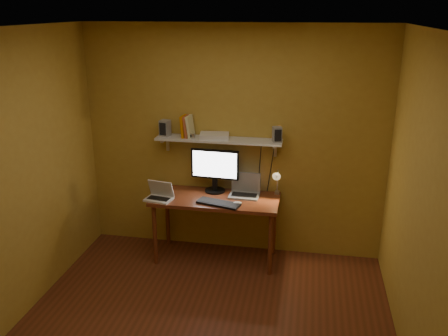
% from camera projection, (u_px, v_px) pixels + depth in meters
% --- Properties ---
extents(room, '(3.44, 3.24, 2.64)m').
position_uv_depth(room, '(201.00, 195.00, 3.84)').
color(room, '#612A19').
rests_on(room, ground).
extents(desk, '(1.40, 0.60, 0.75)m').
position_uv_depth(desk, '(216.00, 205.00, 5.26)').
color(desk, maroon).
rests_on(desk, ground).
extents(wall_shelf, '(1.40, 0.25, 0.21)m').
position_uv_depth(wall_shelf, '(219.00, 140.00, 5.22)').
color(wall_shelf, silver).
rests_on(wall_shelf, room).
extents(monitor, '(0.55, 0.24, 0.49)m').
position_uv_depth(monitor, '(215.00, 168.00, 5.33)').
color(monitor, black).
rests_on(monitor, desk).
extents(laptop, '(0.34, 0.25, 0.25)m').
position_uv_depth(laptop, '(245.00, 189.00, 5.29)').
color(laptop, gray).
rests_on(laptop, desk).
extents(netbook, '(0.32, 0.25, 0.21)m').
position_uv_depth(netbook, '(160.00, 194.00, 5.17)').
color(netbook, silver).
rests_on(netbook, desk).
extents(keyboard, '(0.49, 0.27, 0.02)m').
position_uv_depth(keyboard, '(219.00, 203.00, 5.05)').
color(keyboard, black).
rests_on(keyboard, desk).
extents(mouse, '(0.11, 0.08, 0.04)m').
position_uv_depth(mouse, '(237.00, 203.00, 5.04)').
color(mouse, silver).
rests_on(mouse, desk).
extents(desk_lamp, '(0.09, 0.23, 0.38)m').
position_uv_depth(desk_lamp, '(277.00, 180.00, 5.17)').
color(desk_lamp, silver).
rests_on(desk_lamp, desk).
extents(speaker_left, '(0.12, 0.12, 0.18)m').
position_uv_depth(speaker_left, '(165.00, 128.00, 5.29)').
color(speaker_left, gray).
rests_on(speaker_left, wall_shelf).
extents(speaker_right, '(0.11, 0.11, 0.16)m').
position_uv_depth(speaker_right, '(277.00, 134.00, 5.06)').
color(speaker_right, gray).
rests_on(speaker_right, wall_shelf).
extents(books, '(0.14, 0.17, 0.24)m').
position_uv_depth(books, '(187.00, 126.00, 5.24)').
color(books, '#BC6500').
rests_on(books, wall_shelf).
extents(shelf_camera, '(0.10, 0.05, 0.06)m').
position_uv_depth(shelf_camera, '(191.00, 136.00, 5.21)').
color(shelf_camera, silver).
rests_on(shelf_camera, wall_shelf).
extents(router, '(0.35, 0.26, 0.05)m').
position_uv_depth(router, '(214.00, 136.00, 5.22)').
color(router, silver).
rests_on(router, wall_shelf).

